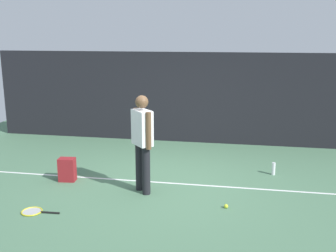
{
  "coord_description": "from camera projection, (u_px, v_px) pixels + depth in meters",
  "views": [
    {
      "loc": [
        1.3,
        -6.73,
        2.69
      ],
      "look_at": [
        0.0,
        0.4,
        1.0
      ],
      "focal_mm": 42.29,
      "sensor_mm": 36.0,
      "label": 1
    }
  ],
  "objects": [
    {
      "name": "water_bottle",
      "position": [
        274.0,
        169.0,
        7.72
      ],
      "size": [
        0.07,
        0.07,
        0.25
      ],
      "primitive_type": "cylinder",
      "color": "white",
      "rests_on": "ground"
    },
    {
      "name": "court_line",
      "position": [
        165.0,
        183.0,
        7.32
      ],
      "size": [
        9.0,
        0.05,
        0.0
      ],
      "primitive_type": "cube",
      "color": "white",
      "rests_on": "ground"
    },
    {
      "name": "back_fence",
      "position": [
        187.0,
        98.0,
        9.9
      ],
      "size": [
        10.0,
        0.1,
        2.26
      ],
      "primitive_type": "cube",
      "color": "black",
      "rests_on": "ground"
    },
    {
      "name": "tennis_player",
      "position": [
        142.0,
        138.0,
        6.7
      ],
      "size": [
        0.43,
        0.44,
        1.7
      ],
      "rotation": [
        0.0,
        0.0,
        2.31
      ],
      "color": "black",
      "rests_on": "ground"
    },
    {
      "name": "backpack",
      "position": [
        67.0,
        170.0,
        7.4
      ],
      "size": [
        0.32,
        0.3,
        0.44
      ],
      "rotation": [
        0.0,
        0.0,
        3.24
      ],
      "color": "maroon",
      "rests_on": "ground"
    },
    {
      "name": "ground_plane",
      "position": [
        164.0,
        184.0,
        7.28
      ],
      "size": [
        12.0,
        12.0,
        0.0
      ],
      "primitive_type": "plane",
      "color": "#4C7556"
    },
    {
      "name": "tennis_ball_near_player",
      "position": [
        226.0,
        206.0,
        6.25
      ],
      "size": [
        0.07,
        0.07,
        0.07
      ],
      "primitive_type": "sphere",
      "color": "#CCE033",
      "rests_on": "ground"
    },
    {
      "name": "tennis_racket",
      "position": [
        34.0,
        212.0,
        6.11
      ],
      "size": [
        0.62,
        0.34,
        0.03
      ],
      "rotation": [
        0.0,
        0.0,
        3.18
      ],
      "color": "black",
      "rests_on": "ground"
    }
  ]
}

